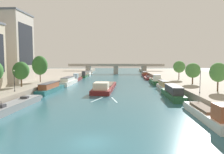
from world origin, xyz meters
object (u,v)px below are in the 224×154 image
Objects in this scene: moored_boat_right_midway at (208,114)px; bridge_far at (116,67)px; barge_midriver at (105,87)px; moored_boat_right_upstream at (147,78)px; moored_boat_left_near at (16,105)px; moored_boat_left_upstream at (85,75)px; moored_boat_left_midway at (69,81)px; tree_left_distant at (21,71)px; moored_boat_right_near at (144,74)px; moored_boat_left_downstream at (88,73)px; lamppost_right_bank at (200,81)px; moored_boat_left_second at (77,78)px; moored_boat_right_far at (155,81)px; tree_left_third at (40,65)px; tree_right_distant at (193,70)px; moored_boat_left_far at (50,88)px; tree_right_far at (179,67)px; lamppost_left_bank at (14,80)px; moored_boat_right_end at (163,85)px; tree_right_third at (218,72)px; moored_boat_right_gap_after at (173,93)px.

moored_boat_right_midway is 99.17m from bridge_far.
barge_midriver is at bearing -91.23° from bridge_far.
moored_boat_right_upstream is (16.27, 33.95, -0.35)m from barge_midriver.
moored_boat_left_near is 65.24m from moored_boat_left_upstream.
moored_boat_left_near is 1.03× the size of moored_boat_left_midway.
moored_boat_right_near is at bearing 57.96° from tree_left_distant.
lamppost_right_bank is at bearing -65.62° from moored_boat_left_downstream.
barge_midriver is 31.08m from moored_boat_left_second.
moored_boat_right_near is (-0.21, 32.44, 0.03)m from moored_boat_right_far.
moored_boat_left_upstream is 41.15m from tree_left_third.
tree_right_distant is at bearing -77.27° from moored_boat_right_upstream.
moored_boat_left_upstream reaches higher than barge_midriver.
bridge_far is at bearing 102.16° from lamppost_right_bank.
moored_boat_left_second is at bearing 160.57° from moored_boat_right_far.
moored_boat_right_near is 25.02m from bridge_far.
lamppost_right_bank is (33.98, -12.22, 3.34)m from moored_boat_left_far.
moored_boat_left_second is 1.93× the size of tree_right_far.
tree_right_distant reaches higher than lamppost_left_bank.
barge_midriver is 1.44× the size of moored_boat_left_near.
moored_boat_right_far is at bearing 22.33° from tree_left_third.
tree_left_third is (-5.40, -55.82, 5.87)m from moored_boat_left_downstream.
tree_right_distant reaches higher than moored_boat_right_end.
bridge_far reaches higher than moored_boat_right_near.
moored_boat_left_upstream reaches higher than moored_boat_right_end.
lamppost_right_bank is (-4.60, -2.60, -1.46)m from tree_right_third.
moored_boat_right_near is at bearing 35.34° from moored_boat_left_second.
tree_right_third reaches higher than lamppost_right_bank.
moored_boat_right_gap_after is 61.27m from moored_boat_right_near.
moored_boat_right_end is at bearing 11.41° from barge_midriver.
moored_boat_left_midway reaches higher than moored_boat_right_upstream.
tree_right_far reaches higher than moored_boat_left_midway.
tree_right_far reaches higher than moored_boat_left_second.
moored_boat_right_far is 2.36× the size of tree_right_far.
barge_midriver is 20.34m from tree_left_third.
moored_boat_right_end is 0.20× the size of bridge_far.
moored_boat_right_near is 50.95m from tree_right_distant.
moored_boat_right_near is at bearing -15.46° from moored_boat_left_downstream.
tree_left_third is at bearing 88.13° from tree_left_distant.
moored_boat_right_far is (0.89, 28.83, -0.18)m from moored_boat_right_gap_after.
moored_boat_right_far is 32.44m from moored_boat_right_near.
bridge_far is (-22.33, 57.53, -2.29)m from tree_right_far.
tree_right_distant is (38.07, 3.95, 4.52)m from moored_boat_left_far.
moored_boat_left_near is at bearing -121.21° from barge_midriver.
lamppost_right_bank is at bearing -40.15° from barge_midriver.
moored_boat_left_far is at bearing -90.89° from moored_boat_left_upstream.
tree_left_distant is at bearing 172.83° from tree_right_third.
moored_boat_left_far is at bearing 141.75° from moored_boat_right_midway.
moored_boat_left_near is at bearing -137.58° from tree_right_far.
moored_boat_left_far is 3.40× the size of lamppost_left_bank.
moored_boat_right_end reaches higher than moored_boat_right_upstream.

